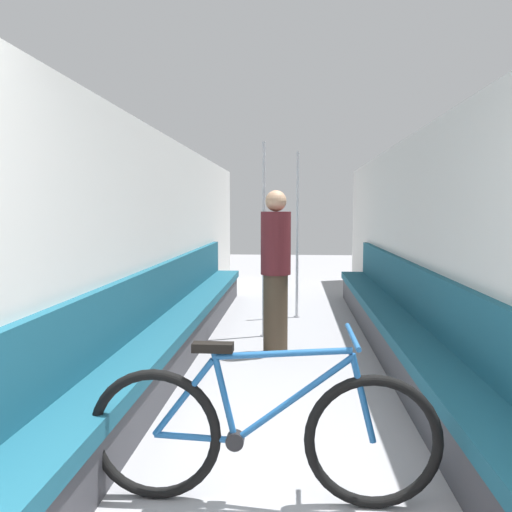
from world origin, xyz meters
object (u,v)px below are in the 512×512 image
at_px(passenger_standing, 276,270).
at_px(grab_pole_far, 264,243).
at_px(grab_pole_near, 297,238).
at_px(bench_seat_row_left, 178,325).
at_px(bench_seat_row_right, 400,328).
at_px(bicycle, 262,434).

bearing_deg(passenger_standing, grab_pole_far, -127.45).
height_order(grab_pole_near, grab_pole_far, same).
bearing_deg(grab_pole_near, passenger_standing, -97.45).
height_order(bench_seat_row_left, grab_pole_near, grab_pole_near).
relative_size(bench_seat_row_right, grab_pole_near, 3.10).
relative_size(grab_pole_near, grab_pole_far, 1.00).
distance_m(bicycle, grab_pole_near, 4.38).
bearing_deg(bench_seat_row_right, bicycle, -115.34).
distance_m(bench_seat_row_left, bicycle, 2.69).
height_order(bench_seat_row_right, passenger_standing, passenger_standing).
xyz_separation_m(grab_pole_near, grab_pole_far, (-0.38, -1.05, 0.00)).
xyz_separation_m(bench_seat_row_left, passenger_standing, (0.98, 0.10, 0.55)).
distance_m(grab_pole_near, grab_pole_far, 1.12).
height_order(bench_seat_row_right, bicycle, bench_seat_row_right).
height_order(bench_seat_row_right, grab_pole_far, grab_pole_far).
bearing_deg(passenger_standing, bench_seat_row_left, -44.80).
bearing_deg(bench_seat_row_left, passenger_standing, 5.86).
height_order(bench_seat_row_right, grab_pole_near, grab_pole_near).
distance_m(bench_seat_row_right, grab_pole_far, 1.75).
xyz_separation_m(bench_seat_row_right, grab_pole_near, (-0.98, 1.83, 0.77)).
height_order(grab_pole_near, passenger_standing, grab_pole_near).
height_order(bicycle, grab_pole_near, grab_pole_near).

